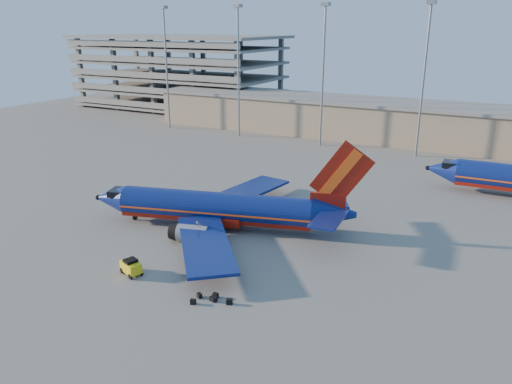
# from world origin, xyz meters

# --- Properties ---
(ground) EXTENTS (220.00, 220.00, 0.00)m
(ground) POSITION_xyz_m (0.00, 0.00, 0.00)
(ground) COLOR slate
(ground) RESTS_ON ground
(terminal_building) EXTENTS (122.00, 16.00, 8.50)m
(terminal_building) POSITION_xyz_m (10.00, 58.00, 4.32)
(terminal_building) COLOR gray
(terminal_building) RESTS_ON ground
(parking_garage) EXTENTS (62.00, 32.00, 21.40)m
(parking_garage) POSITION_xyz_m (-62.00, 74.05, 11.73)
(parking_garage) COLOR slate
(parking_garage) RESTS_ON ground
(light_mast_row) EXTENTS (101.60, 1.60, 28.65)m
(light_mast_row) POSITION_xyz_m (5.00, 46.00, 17.55)
(light_mast_row) COLOR gray
(light_mast_row) RESTS_ON ground
(aircraft_main) EXTENTS (34.87, 33.07, 12.08)m
(aircraft_main) POSITION_xyz_m (0.68, -2.73, 2.58)
(aircraft_main) COLOR navy
(aircraft_main) RESTS_ON ground
(baggage_tug) EXTENTS (2.69, 2.13, 1.69)m
(baggage_tug) POSITION_xyz_m (-1.03, -17.85, 0.88)
(baggage_tug) COLOR yellow
(baggage_tug) RESTS_ON ground
(luggage_pile) EXTENTS (3.76, 2.36, 0.54)m
(luggage_pile) POSITION_xyz_m (9.22, -18.43, 0.25)
(luggage_pile) COLOR black
(luggage_pile) RESTS_ON ground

